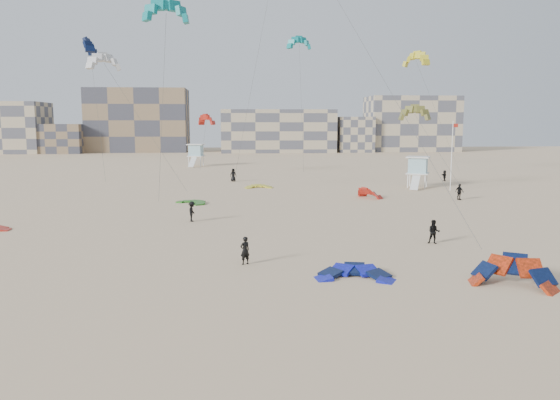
{
  "coord_description": "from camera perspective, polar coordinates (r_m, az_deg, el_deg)",
  "views": [
    {
      "loc": [
        -1.46,
        -27.97,
        8.31
      ],
      "look_at": [
        1.16,
        6.0,
        3.49
      ],
      "focal_mm": 35.0,
      "sensor_mm": 36.0,
      "label": 1
    }
  ],
  "objects": [
    {
      "name": "kitesurfer_main",
      "position": [
        32.42,
        -3.68,
        -5.28
      ],
      "size": [
        0.73,
        0.64,
        1.68
      ],
      "primitive_type": "imported",
      "rotation": [
        0.0,
        0.0,
        3.64
      ],
      "color": "black",
      "rests_on": "ground"
    },
    {
      "name": "condo_east",
      "position": [
        168.05,
        13.54,
        7.74
      ],
      "size": [
        26.0,
        14.0,
        16.0
      ],
      "primitive_type": "cube",
      "color": "tan",
      "rests_on": "ground"
    },
    {
      "name": "kite_ground_green",
      "position": [
        57.5,
        -9.16,
        -0.35
      ],
      "size": [
        4.62,
        4.63,
        0.6
      ],
      "primitive_type": null,
      "rotation": [
        0.05,
        0.0,
        -0.76
      ],
      "color": "#387A22",
      "rests_on": "ground"
    },
    {
      "name": "kite_ground_yellow",
      "position": [
        70.47,
        -2.24,
        1.28
      ],
      "size": [
        3.46,
        3.65,
        1.16
      ],
      "primitive_type": null,
      "rotation": [
        0.16,
        0.0,
        0.06
      ],
      "color": "yellow",
      "rests_on": "ground"
    },
    {
      "name": "kitesurfer_b",
      "position": [
        39.24,
        15.78,
        -3.23
      ],
      "size": [
        0.98,
        0.87,
        1.67
      ],
      "primitive_type": "imported",
      "rotation": [
        0.0,
        0.0,
        -0.34
      ],
      "color": "black",
      "rests_on": "ground"
    },
    {
      "name": "kitesurfer_d",
      "position": [
        62.38,
        18.24,
        0.82
      ],
      "size": [
        0.87,
        1.12,
        1.77
      ],
      "primitive_type": "imported",
      "rotation": [
        0.0,
        0.0,
        2.06
      ],
      "color": "black",
      "rests_on": "ground"
    },
    {
      "name": "flagpole",
      "position": [
        70.4,
        17.52,
        4.56
      ],
      "size": [
        0.69,
        0.11,
        8.54
      ],
      "color": "white",
      "rests_on": "ground"
    },
    {
      "name": "ground",
      "position": [
        29.22,
        -1.38,
        -8.47
      ],
      "size": [
        320.0,
        320.0,
        0.0
      ],
      "primitive_type": "plane",
      "color": "tan",
      "rests_on": "ground"
    },
    {
      "name": "kite_fly_red",
      "position": [
        88.98,
        -7.68,
        8.22
      ],
      "size": [
        4.62,
        5.19,
        8.91
      ],
      "rotation": [
        0.0,
        0.0,
        2.32
      ],
      "color": "red",
      "rests_on": "ground"
    },
    {
      "name": "kite_fly_yellow",
      "position": [
        86.39,
        14.02,
        13.97
      ],
      "size": [
        9.79,
        5.81,
        18.14
      ],
      "rotation": [
        0.0,
        0.0,
        -0.92
      ],
      "color": "yellow",
      "rests_on": "ground"
    },
    {
      "name": "kite_fly_olive",
      "position": [
        68.12,
        13.88,
        8.69
      ],
      "size": [
        4.95,
        11.44,
        9.75
      ],
      "rotation": [
        0.0,
        0.0,
        -0.35
      ],
      "color": "brown",
      "rests_on": "ground"
    },
    {
      "name": "kite_ground_orange",
      "position": [
        30.75,
        23.1,
        -8.29
      ],
      "size": [
        5.71,
        5.72,
        4.14
      ],
      "primitive_type": null,
      "rotation": [
        0.76,
        0.0,
        -0.54
      ],
      "color": "#FF3312",
      "rests_on": "ground"
    },
    {
      "name": "condo_west_b",
      "position": [
        164.47,
        -14.55,
        8.05
      ],
      "size": [
        28.0,
        14.0,
        18.0
      ],
      "primitive_type": "cube",
      "color": "#80694D",
      "rests_on": "ground"
    },
    {
      "name": "kite_ground_red_far",
      "position": [
        61.82,
        9.33,
        0.23
      ],
      "size": [
        4.46,
        4.43,
        3.31
      ],
      "primitive_type": null,
      "rotation": [
        0.79,
        0.0,
        2.08
      ],
      "color": "red",
      "rests_on": "ground"
    },
    {
      "name": "lifeguard_tower_near",
      "position": [
        72.93,
        14.2,
        2.84
      ],
      "size": [
        3.76,
        5.99,
        4.01
      ],
      "rotation": [
        0.0,
        0.0,
        -0.43
      ],
      "color": "white",
      "rests_on": "ground"
    },
    {
      "name": "condo_mid",
      "position": [
        158.41,
        -0.27,
        7.23
      ],
      "size": [
        32.0,
        16.0,
        12.0
      ],
      "primitive_type": "cube",
      "color": "tan",
      "rests_on": "ground"
    },
    {
      "name": "kite_ground_blue",
      "position": [
        30.03,
        7.81,
        -8.08
      ],
      "size": [
        4.57,
        4.75,
        2.01
      ],
      "primitive_type": null,
      "rotation": [
        0.25,
        0.0,
        -0.19
      ],
      "color": "#1823C3",
      "rests_on": "ground"
    },
    {
      "name": "condo_fill_left",
      "position": [
        163.41,
        -21.82,
        5.98
      ],
      "size": [
        12.0,
        10.0,
        8.0
      ],
      "primitive_type": "cube",
      "color": "#80694D",
      "rests_on": "ground"
    },
    {
      "name": "kitesurfer_e",
      "position": [
        78.27,
        -4.91,
        2.62
      ],
      "size": [
        0.94,
        0.65,
        1.86
      ],
      "primitive_type": "imported",
      "rotation": [
        0.0,
        0.0,
        0.07
      ],
      "color": "black",
      "rests_on": "ground"
    },
    {
      "name": "kitesurfer_c",
      "position": [
        46.82,
        -9.18,
        -1.2
      ],
      "size": [
        0.79,
        1.19,
        1.73
      ],
      "primitive_type": "imported",
      "rotation": [
        0.0,
        0.0,
        1.43
      ],
      "color": "black",
      "rests_on": "ground"
    },
    {
      "name": "kitesurfer_f",
      "position": [
        82.08,
        16.81,
        2.45
      ],
      "size": [
        0.48,
        1.46,
        1.56
      ],
      "primitive_type": "imported",
      "rotation": [
        0.0,
        0.0,
        -1.56
      ],
      "color": "black",
      "rests_on": "ground"
    },
    {
      "name": "kite_fly_navy",
      "position": [
        78.94,
        -19.25,
        14.81
      ],
      "size": [
        5.25,
        9.02,
        18.86
      ],
      "rotation": [
        0.0,
        0.0,
        1.72
      ],
      "color": "#0A1740",
      "rests_on": "ground"
    },
    {
      "name": "lifeguard_tower_far",
      "position": [
        107.36,
        -8.77,
        4.66
      ],
      "size": [
        3.51,
        6.12,
        4.27
      ],
      "rotation": [
        0.0,
        0.0,
        -0.18
      ],
      "color": "white",
      "rests_on": "ground"
    },
    {
      "name": "kite_fly_grey",
      "position": [
        60.32,
        -17.93,
        13.45
      ],
      "size": [
        10.34,
        4.71,
        14.74
      ],
      "rotation": [
        0.0,
        0.0,
        0.58
      ],
      "color": "silver",
      "rests_on": "ground"
    },
    {
      "name": "kite_fly_teal_b",
      "position": [
        89.93,
        2.03,
        15.97
      ],
      "size": [
        4.62,
        10.15,
        21.06
      ],
      "rotation": [
        0.0,
        0.0,
        0.26
      ],
      "color": "#08978B",
      "rests_on": "ground"
    },
    {
      "name": "kite_fly_teal_a",
      "position": [
        51.82,
        -11.8,
        18.59
      ],
      "size": [
        4.73,
        4.68,
        18.25
      ],
      "rotation": [
        0.0,
        0.0,
        0.26
      ],
      "color": "#08978B",
      "rests_on": "ground"
    },
    {
      "name": "condo_fill_right",
      "position": [
        159.56,
        7.75,
        6.8
      ],
      "size": [
        10.0,
        10.0,
        10.0
      ],
      "primitive_type": "cube",
      "color": "tan",
      "rests_on": "ground"
    }
  ]
}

